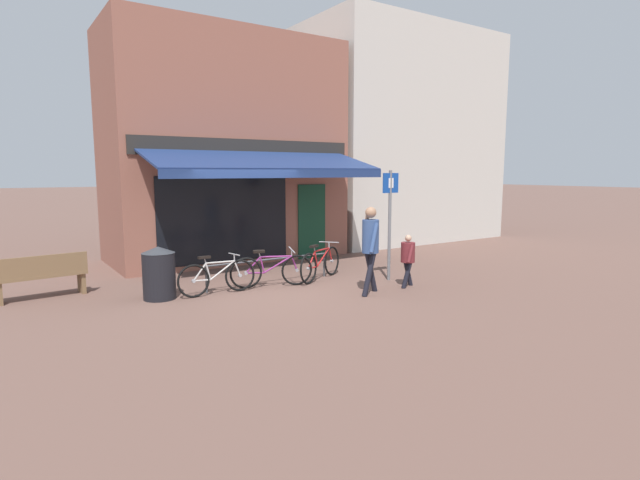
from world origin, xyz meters
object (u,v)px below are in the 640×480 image
at_px(pedestrian_child, 408,256).
at_px(litter_bin, 159,273).
at_px(bicycle_silver, 217,277).
at_px(park_bench, 42,275).
at_px(pedestrian_adult, 370,240).
at_px(bicycle_red, 320,263).
at_px(parking_sign, 390,214).
at_px(bicycle_purple, 272,270).

xyz_separation_m(pedestrian_child, litter_bin, (-4.72, 1.91, -0.16)).
height_order(bicycle_silver, park_bench, park_bench).
relative_size(pedestrian_adult, pedestrian_child, 1.56).
bearing_deg(litter_bin, pedestrian_child, -22.07).
distance_m(bicycle_silver, bicycle_red, 2.50).
bearing_deg(bicycle_red, parking_sign, -63.01).
bearing_deg(litter_bin, park_bench, 146.21).
bearing_deg(bicycle_silver, pedestrian_child, -24.13).
bearing_deg(pedestrian_child, litter_bin, 165.08).
relative_size(bicycle_purple, bicycle_red, 1.08).
height_order(bicycle_silver, bicycle_red, bicycle_red).
height_order(bicycle_red, parking_sign, parking_sign).
xyz_separation_m(bicycle_silver, bicycle_purple, (1.20, -0.07, 0.01)).
bearing_deg(bicycle_red, pedestrian_adult, -114.51).
relative_size(bicycle_purple, litter_bin, 1.70).
bearing_deg(pedestrian_adult, litter_bin, 145.83).
height_order(bicycle_silver, pedestrian_child, pedestrian_child).
distance_m(pedestrian_adult, pedestrian_child, 1.15).
height_order(pedestrian_child, litter_bin, pedestrian_child).
distance_m(pedestrian_child, park_bench, 7.34).
relative_size(pedestrian_child, parking_sign, 0.46).
distance_m(bicycle_purple, park_bench, 4.46).
distance_m(bicycle_silver, bicycle_purple, 1.20).
bearing_deg(bicycle_red, park_bench, 137.15).
xyz_separation_m(bicycle_silver, litter_bin, (-1.07, 0.27, 0.16)).
bearing_deg(bicycle_red, litter_bin, 148.51).
bearing_deg(bicycle_purple, pedestrian_adult, -32.82).
bearing_deg(park_bench, parking_sign, -26.04).
distance_m(pedestrian_adult, park_bench, 6.44).
bearing_deg(bicycle_purple, park_bench, 175.35).
bearing_deg(pedestrian_adult, bicycle_purple, 124.61).
height_order(bicycle_purple, park_bench, park_bench).
relative_size(bicycle_red, pedestrian_child, 1.42).
bearing_deg(pedestrian_adult, bicycle_red, 86.56).
xyz_separation_m(bicycle_purple, parking_sign, (2.57, -0.84, 1.15)).
xyz_separation_m(pedestrian_adult, litter_bin, (-3.66, 1.95, -0.58)).
relative_size(litter_bin, parking_sign, 0.41).
relative_size(bicycle_silver, parking_sign, 0.66).
distance_m(bicycle_purple, pedestrian_child, 2.93).
bearing_deg(parking_sign, pedestrian_child, -99.28).
bearing_deg(park_bench, bicycle_red, -21.74).
relative_size(bicycle_silver, litter_bin, 1.60).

